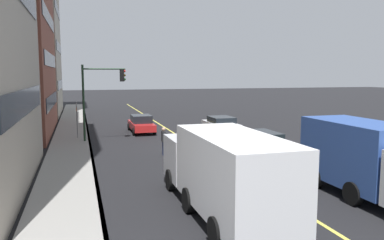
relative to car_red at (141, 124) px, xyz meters
The scene contains 12 objects.
ground 8.97m from the car_red, 163.39° to the right, with size 200.00×200.00×0.00m, color black.
sidewalk_slab 10.29m from the car_red, 146.51° to the left, with size 80.00×2.71×0.15m, color gray.
curb_edge 9.65m from the car_red, 152.87° to the left, with size 80.00×0.16×0.15m, color slate.
lane_stripe_center 8.97m from the car_red, 163.39° to the right, with size 80.00×0.16×0.01m, color #D8CC4C.
car_red is the anchor object (origin of this frame).
car_green 13.29m from the car_red, 156.84° to the right, with size 4.63×2.01×1.57m.
car_white 6.79m from the car_red, 114.75° to the right, with size 4.52×2.10×1.45m.
truck_blue 21.08m from the car_red, 163.70° to the right, with size 6.91×2.50×3.01m.
truck_white 20.09m from the car_red, behind, with size 8.35×2.51×2.99m.
pedestrian_with_backpack 9.72m from the car_red, behind, with size 0.41×0.37×1.73m.
traffic_light_mast 6.11m from the car_red, 137.67° to the left, with size 0.28×3.10×5.60m.
street_sign_post 5.79m from the car_red, 114.10° to the left, with size 0.60×0.08×2.87m.
Camera 1 is at (-23.90, 7.58, 4.94)m, focal length 36.20 mm.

